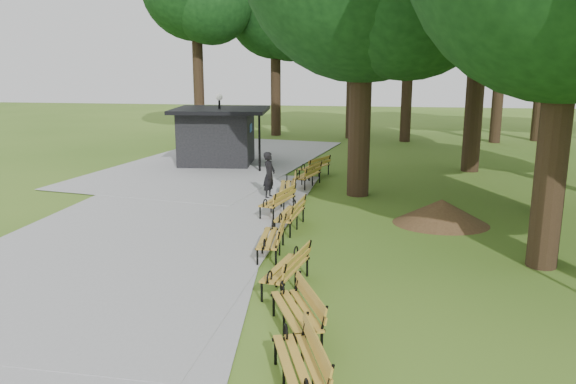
# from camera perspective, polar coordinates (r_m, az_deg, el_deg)

# --- Properties ---
(ground) EXTENTS (100.00, 100.00, 0.00)m
(ground) POSITION_cam_1_polar(r_m,az_deg,el_deg) (13.56, -2.26, -7.60)
(ground) COLOR #40661D
(ground) RESTS_ON ground
(path) EXTENTS (12.00, 38.00, 0.06)m
(path) POSITION_cam_1_polar(r_m,az_deg,el_deg) (17.39, -13.45, -3.19)
(path) COLOR #99999C
(path) RESTS_ON ground
(person) EXTENTS (0.50, 0.67, 1.65)m
(person) POSITION_cam_1_polar(r_m,az_deg,el_deg) (20.15, -1.89, 1.69)
(person) COLOR black
(person) RESTS_ON ground
(kiosk) EXTENTS (4.55, 4.05, 2.65)m
(kiosk) POSITION_cam_1_polar(r_m,az_deg,el_deg) (26.99, -7.13, 5.53)
(kiosk) COLOR black
(kiosk) RESTS_ON ground
(lamp_post) EXTENTS (0.32, 0.32, 3.33)m
(lamp_post) POSITION_cam_1_polar(r_m,az_deg,el_deg) (26.47, -6.84, 7.69)
(lamp_post) COLOR black
(lamp_post) RESTS_ON ground
(dirt_mound) EXTENTS (2.38, 2.38, 0.75)m
(dirt_mound) POSITION_cam_1_polar(r_m,az_deg,el_deg) (17.61, 15.04, -1.91)
(dirt_mound) COLOR #47301C
(dirt_mound) RESTS_ON ground
(bench_0) EXTENTS (1.21, 2.00, 0.88)m
(bench_0) POSITION_cam_1_polar(r_m,az_deg,el_deg) (8.70, 1.08, -16.80)
(bench_0) COLOR #B48529
(bench_0) RESTS_ON ground
(bench_1) EXTENTS (1.33, 2.00, 0.88)m
(bench_1) POSITION_cam_1_polar(r_m,az_deg,el_deg) (10.31, 0.80, -11.81)
(bench_1) COLOR #B48529
(bench_1) RESTS_ON ground
(bench_2) EXTENTS (0.99, 1.99, 0.88)m
(bench_2) POSITION_cam_1_polar(r_m,az_deg,el_deg) (12.25, -0.23, -7.68)
(bench_2) COLOR #B48529
(bench_2) RESTS_ON ground
(bench_3) EXTENTS (0.75, 1.93, 0.88)m
(bench_3) POSITION_cam_1_polar(r_m,az_deg,el_deg) (14.28, -1.73, -4.65)
(bench_3) COLOR #B48529
(bench_3) RESTS_ON ground
(bench_4) EXTENTS (0.82, 1.95, 0.88)m
(bench_4) POSITION_cam_1_polar(r_m,az_deg,el_deg) (16.48, 0.15, -2.24)
(bench_4) COLOR #B48529
(bench_4) RESTS_ON ground
(bench_5) EXTENTS (1.08, 2.00, 0.88)m
(bench_5) POSITION_cam_1_polar(r_m,az_deg,el_deg) (18.05, -1.06, -0.89)
(bench_5) COLOR #B48529
(bench_5) RESTS_ON ground
(bench_6) EXTENTS (0.86, 1.96, 0.88)m
(bench_6) POSITION_cam_1_polar(r_m,az_deg,el_deg) (20.20, -0.04, 0.61)
(bench_6) COLOR #B48529
(bench_6) RESTS_ON ground
(bench_7) EXTENTS (1.09, 2.00, 0.88)m
(bench_7) POSITION_cam_1_polar(r_m,az_deg,el_deg) (22.12, 1.92, 1.68)
(bench_7) COLOR #B48529
(bench_7) RESTS_ON ground
(bench_8) EXTENTS (1.37, 1.99, 0.88)m
(bench_8) POSITION_cam_1_polar(r_m,az_deg,el_deg) (23.89, 2.65, 2.52)
(bench_8) COLOR #B48529
(bench_8) RESTS_ON ground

